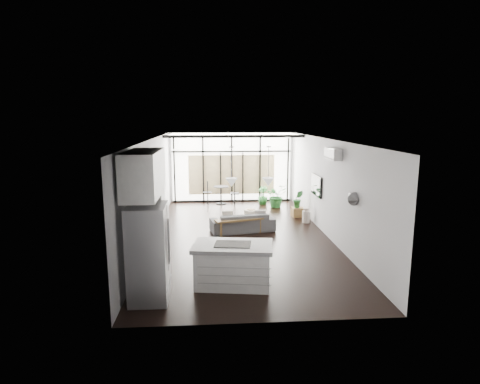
{
  "coord_description": "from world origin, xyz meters",
  "views": [
    {
      "loc": [
        -0.84,
        -11.18,
        3.4
      ],
      "look_at": [
        0.0,
        0.3,
        1.25
      ],
      "focal_mm": 30.0,
      "sensor_mm": 36.0,
      "label": 1
    }
  ],
  "objects": [
    {
      "name": "fridge",
      "position": [
        -2.02,
        -3.95,
        0.91
      ],
      "size": [
        0.71,
        0.88,
        1.82
      ],
      "primitive_type": "cube",
      "color": "#A9AAAF",
      "rests_on": "floor"
    },
    {
      "name": "wall_left",
      "position": [
        -2.5,
        0.0,
        1.4
      ],
      "size": [
        0.02,
        10.0,
        2.8
      ],
      "primitive_type": "cube",
      "color": "silver",
      "rests_on": "ground"
    },
    {
      "name": "sofa",
      "position": [
        0.09,
        0.54,
        0.37
      ],
      "size": [
        1.98,
        0.91,
        0.75
      ],
      "primitive_type": "imported",
      "rotation": [
        0.0,
        0.0,
        3.33
      ],
      "color": "#49494B",
      "rests_on": "floor"
    },
    {
      "name": "framed_art",
      "position": [
        -2.47,
        -0.5,
        1.55
      ],
      "size": [
        0.04,
        0.7,
        0.9
      ],
      "primitive_type": "cube",
      "color": "black",
      "rests_on": "wall_left"
    },
    {
      "name": "glazing",
      "position": [
        0.0,
        4.88,
        1.4
      ],
      "size": [
        5.0,
        0.2,
        2.8
      ],
      "primitive_type": "cube",
      "color": "black",
      "rests_on": "ground"
    },
    {
      "name": "wall_back",
      "position": [
        0.0,
        5.0,
        1.4
      ],
      "size": [
        5.0,
        0.02,
        2.8
      ],
      "primitive_type": "cube",
      "color": "silver",
      "rests_on": "ground"
    },
    {
      "name": "island",
      "position": [
        -0.42,
        -3.42,
        0.44
      ],
      "size": [
        1.72,
        1.17,
        0.87
      ],
      "primitive_type": "cube",
      "rotation": [
        0.0,
        0.0,
        -0.14
      ],
      "color": "white",
      "rests_on": "floor"
    },
    {
      "name": "pendant_left",
      "position": [
        -0.4,
        -2.65,
        2.02
      ],
      "size": [
        0.26,
        0.26,
        0.18
      ],
      "primitive_type": "cone",
      "color": "silver",
      "rests_on": "ceiling"
    },
    {
      "name": "floor",
      "position": [
        0.0,
        0.0,
        0.0
      ],
      "size": [
        5.0,
        10.0,
        0.0
      ],
      "primitive_type": "cube",
      "color": "black",
      "rests_on": "ground"
    },
    {
      "name": "plant_crate",
      "position": [
        2.16,
        2.21,
        0.45
      ],
      "size": [
        0.41,
        0.65,
        0.27
      ],
      "primitive_type": "imported",
      "rotation": [
        0.0,
        0.0,
        -0.13
      ],
      "color": "#246629",
      "rests_on": "crate"
    },
    {
      "name": "ac_unit",
      "position": [
        2.38,
        -0.8,
        2.45
      ],
      "size": [
        0.22,
        0.9,
        0.3
      ],
      "primitive_type": "cube",
      "color": "silver",
      "rests_on": "wall_right"
    },
    {
      "name": "tv",
      "position": [
        2.46,
        1.0,
        1.3
      ],
      "size": [
        0.05,
        1.1,
        0.65
      ],
      "primitive_type": "cube",
      "color": "black",
      "rests_on": "wall_right"
    },
    {
      "name": "cooktop",
      "position": [
        -0.42,
        -3.42,
        0.88
      ],
      "size": [
        0.79,
        0.58,
        0.01
      ],
      "primitive_type": "cube",
      "rotation": [
        0.0,
        0.0,
        -0.14
      ],
      "color": "black",
      "rests_on": "island"
    },
    {
      "name": "pendant_right",
      "position": [
        0.4,
        -2.65,
        2.02
      ],
      "size": [
        0.26,
        0.26,
        0.18
      ],
      "primitive_type": "cone",
      "color": "silver",
      "rests_on": "ceiling"
    },
    {
      "name": "neighbour_building",
      "position": [
        0.0,
        4.95,
        1.1
      ],
      "size": [
        3.5,
        0.02,
        1.6
      ],
      "primitive_type": "cube",
      "color": "beige",
      "rests_on": "ground"
    },
    {
      "name": "upper_cabinets",
      "position": [
        -2.12,
        -3.5,
        2.35
      ],
      "size": [
        0.62,
        1.75,
        0.86
      ],
      "primitive_type": "cube",
      "color": "white",
      "rests_on": "wall_left"
    },
    {
      "name": "wall_front",
      "position": [
        0.0,
        -5.0,
        1.4
      ],
      "size": [
        5.0,
        0.02,
        2.8
      ],
      "primitive_type": "cube",
      "color": "silver",
      "rests_on": "ground"
    },
    {
      "name": "console_bench",
      "position": [
        -0.03,
        0.23,
        0.23
      ],
      "size": [
        1.49,
        0.78,
        0.46
      ],
      "primitive_type": "cube",
      "rotation": [
        0.0,
        0.0,
        0.31
      ],
      "color": "brown",
      "rests_on": "floor"
    },
    {
      "name": "bistro_set",
      "position": [
        -0.45,
        4.43,
        0.33
      ],
      "size": [
        1.45,
        0.88,
        0.65
      ],
      "primitive_type": "cube",
      "rotation": [
        0.0,
        0.0,
        -0.27
      ],
      "color": "black",
      "rests_on": "floor"
    },
    {
      "name": "skylight",
      "position": [
        0.0,
        4.0,
        2.77
      ],
      "size": [
        4.7,
        1.9,
        0.06
      ],
      "primitive_type": "cube",
      "color": "silver",
      "rests_on": "ceiling"
    },
    {
      "name": "appliance_column",
      "position": [
        -2.1,
        -3.14,
        1.1
      ],
      "size": [
        0.57,
        0.6,
        2.21
      ],
      "primitive_type": "cube",
      "color": "white",
      "rests_on": "floor"
    },
    {
      "name": "ceiling",
      "position": [
        0.0,
        0.0,
        2.8
      ],
      "size": [
        5.0,
        10.0,
        0.0
      ],
      "primitive_type": "cube",
      "color": "silver",
      "rests_on": "ground"
    },
    {
      "name": "plant_med",
      "position": [
        1.2,
        4.28,
        0.2
      ],
      "size": [
        0.71,
        0.82,
        0.4
      ],
      "primitive_type": "imported",
      "rotation": [
        0.0,
        0.0,
        -0.55
      ],
      "color": "#246629",
      "rests_on": "floor"
    },
    {
      "name": "pouf",
      "position": [
        0.47,
        1.78,
        0.18
      ],
      "size": [
        0.52,
        0.52,
        0.36
      ],
      "primitive_type": "cylinder",
      "rotation": [
        0.0,
        0.0,
        -0.15
      ],
      "color": "silver",
      "rests_on": "floor"
    },
    {
      "name": "wall_right",
      "position": [
        2.5,
        0.0,
        1.4
      ],
      "size": [
        0.02,
        10.0,
        2.8
      ],
      "primitive_type": "cube",
      "color": "silver",
      "rests_on": "ground"
    },
    {
      "name": "plant_tall",
      "position": [
        1.65,
        3.73,
        0.35
      ],
      "size": [
        1.11,
        1.15,
        0.7
      ],
      "primitive_type": "imported",
      "rotation": [
        0.0,
        0.0,
        0.44
      ],
      "color": "#246629",
      "rests_on": "floor"
    },
    {
      "name": "crate",
      "position": [
        2.16,
        2.21,
        0.16
      ],
      "size": [
        0.44,
        0.44,
        0.31
      ],
      "primitive_type": "cube",
      "rotation": [
        0.0,
        0.0,
        0.07
      ],
      "color": "brown",
      "rests_on": "floor"
    },
    {
      "name": "milk_can",
      "position": [
        2.25,
        1.37,
        0.24
      ],
      "size": [
        0.26,
        0.26,
        0.49
      ],
      "primitive_type": "cylinder",
      "rotation": [
        0.0,
        0.0,
        -0.04
      ],
      "color": "beige",
      "rests_on": "floor"
    }
  ]
}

